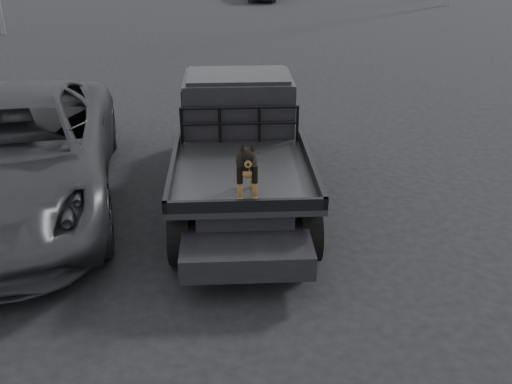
{
  "coord_description": "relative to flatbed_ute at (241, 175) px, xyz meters",
  "views": [
    {
      "loc": [
        -0.6,
        -6.1,
        4.0
      ],
      "look_at": [
        -0.28,
        -0.38,
        1.26
      ],
      "focal_mm": 40.0,
      "sensor_mm": 36.0,
      "label": 1
    }
  ],
  "objects": [
    {
      "name": "ground",
      "position": [
        0.39,
        -1.95,
        -0.46
      ],
      "size": [
        120.0,
        120.0,
        0.0
      ],
      "primitive_type": "plane",
      "color": "black",
      "rests_on": "ground"
    },
    {
      "name": "flatbed_ute",
      "position": [
        0.0,
        0.0,
        0.0
      ],
      "size": [
        2.0,
        5.4,
        0.92
      ],
      "primitive_type": null,
      "color": "black",
      "rests_on": "ground"
    },
    {
      "name": "ute_cab",
      "position": [
        0.0,
        0.95,
        0.9
      ],
      "size": [
        1.72,
        1.3,
        0.88
      ],
      "primitive_type": null,
      "color": "black",
      "rests_on": "flatbed_ute"
    },
    {
      "name": "headache_rack",
      "position": [
        0.0,
        0.2,
        0.74
      ],
      "size": [
        1.8,
        0.08,
        0.55
      ],
      "primitive_type": null,
      "color": "black",
      "rests_on": "flatbed_ute"
    },
    {
      "name": "dog",
      "position": [
        0.03,
        -1.64,
        0.83
      ],
      "size": [
        0.32,
        0.6,
        0.74
      ],
      "primitive_type": null,
      "color": "black",
      "rests_on": "flatbed_ute"
    },
    {
      "name": "parked_suv",
      "position": [
        -3.39,
        0.05,
        0.4
      ],
      "size": [
        3.76,
        6.52,
        1.71
      ],
      "primitive_type": "imported",
      "rotation": [
        0.0,
        0.0,
        0.16
      ],
      "color": "#2E2E32",
      "rests_on": "ground"
    }
  ]
}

